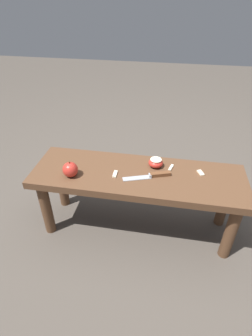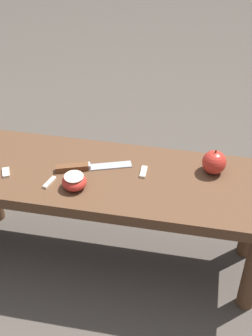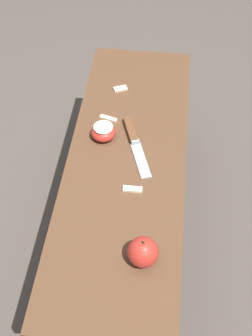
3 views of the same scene
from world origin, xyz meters
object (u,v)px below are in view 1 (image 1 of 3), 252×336
Objects in this scene: knife at (154,175)px; apple_cut at (156,163)px; wooden_bench at (138,184)px; apple_whole at (70,169)px.

apple_cut reaches higher than knife.
wooden_bench is 0.36m from apple_whole.
apple_cut reaches higher than wooden_bench.
apple_cut is (-0.00, -0.09, 0.02)m from knife.
apple_cut is at bearing -110.09° from knife.
wooden_bench is at bearing -28.24° from knife.
wooden_bench is at bearing -166.78° from apple_whole.
knife reaches higher than wooden_bench.
knife is 3.16× the size of apple_cut.
apple_whole is 1.13× the size of apple_cut.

